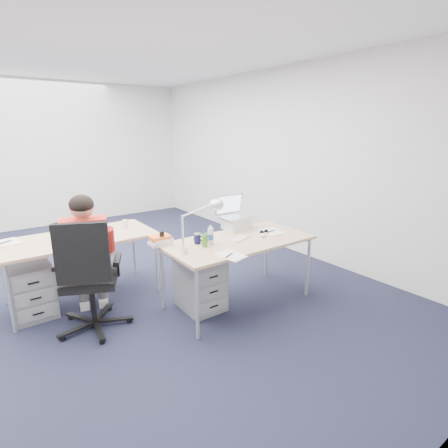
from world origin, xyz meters
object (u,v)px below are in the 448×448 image
at_px(seated_person, 88,258).
at_px(sunglasses, 264,232).
at_px(computer_mouse, 263,235).
at_px(wireless_keyboard, 239,239).
at_px(headphones, 201,238).
at_px(dark_laptop, 71,230).
at_px(desk_near, 238,244).
at_px(desk_far, 80,241).
at_px(can_koozie, 197,238).
at_px(drawer_pedestal_far, 32,290).
at_px(cordless_phone, 162,239).
at_px(far_cup, 125,224).
at_px(office_chair, 92,299).
at_px(water_bottle, 211,235).
at_px(silver_laptop, 236,213).
at_px(bear_figurine, 205,240).
at_px(desk_lamp, 196,225).
at_px(drawer_pedestal_near, 200,284).
at_px(book_stack, 160,240).

distance_m(seated_person, sunglasses, 1.90).
bearing_deg(computer_mouse, wireless_keyboard, -176.50).
bearing_deg(headphones, wireless_keyboard, -47.47).
bearing_deg(dark_laptop, desk_near, -56.01).
xyz_separation_m(desk_far, can_koozie, (0.94, -0.97, 0.10)).
bearing_deg(drawer_pedestal_far, cordless_phone, -32.91).
bearing_deg(can_koozie, seated_person, 157.32).
distance_m(cordless_phone, far_cup, 0.88).
relative_size(sunglasses, dark_laptop, 0.39).
xyz_separation_m(desk_near, far_cup, (-0.81, 1.18, 0.09)).
bearing_deg(office_chair, desk_far, 105.55).
height_order(water_bottle, dark_laptop, dark_laptop).
xyz_separation_m(silver_laptop, far_cup, (-1.05, 0.83, -0.15)).
height_order(desk_far, computer_mouse, computer_mouse).
xyz_separation_m(can_koozie, sunglasses, (0.82, -0.13, -0.04)).
relative_size(seated_person, drawer_pedestal_far, 2.38).
bearing_deg(headphones, far_cup, 107.84).
xyz_separation_m(silver_laptop, computer_mouse, (0.05, -0.41, -0.18)).
relative_size(office_chair, bear_figurine, 7.74).
bearing_deg(sunglasses, computer_mouse, -132.99).
distance_m(computer_mouse, water_bottle, 0.63).
xyz_separation_m(office_chair, far_cup, (0.67, 0.79, 0.46)).
relative_size(desk_far, far_cup, 16.59).
distance_m(desk_far, can_koozie, 1.35).
distance_m(desk_far, silver_laptop, 1.80).
bearing_deg(desk_lamp, drawer_pedestal_far, 151.37).
relative_size(seated_person, cordless_phone, 8.60).
distance_m(drawer_pedestal_near, bear_figurine, 0.54).
bearing_deg(desk_lamp, seated_person, 156.25).
bearing_deg(drawer_pedestal_far, book_stack, -31.42).
bearing_deg(office_chair, dark_laptop, 112.29).
height_order(silver_laptop, desk_lamp, desk_lamp).
xyz_separation_m(water_bottle, bear_figurine, (-0.10, -0.04, -0.03)).
bearing_deg(book_stack, headphones, -11.29).
xyz_separation_m(office_chair, drawer_pedestal_far, (-0.43, 0.65, -0.04)).
height_order(desk_far, sunglasses, sunglasses).
height_order(drawer_pedestal_near, sunglasses, sunglasses).
bearing_deg(desk_far, wireless_keyboard, -39.03).
height_order(wireless_keyboard, cordless_phone, cordless_phone).
relative_size(wireless_keyboard, desk_lamp, 0.52).
relative_size(water_bottle, book_stack, 0.90).
relative_size(silver_laptop, bear_figurine, 2.72).
bearing_deg(drawer_pedestal_far, desk_near, -28.98).
relative_size(desk_near, drawer_pedestal_near, 2.91).
bearing_deg(desk_lamp, can_koozie, 64.60).
relative_size(can_koozie, sunglasses, 0.97).
height_order(bear_figurine, dark_laptop, dark_laptop).
bearing_deg(cordless_phone, office_chair, 160.57).
relative_size(office_chair, dark_laptop, 3.70).
bearing_deg(far_cup, cordless_phone, -86.36).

